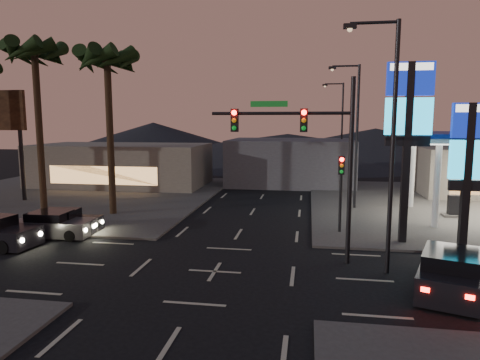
% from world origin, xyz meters
% --- Properties ---
extents(ground, '(140.00, 140.00, 0.00)m').
position_xyz_m(ground, '(0.00, 0.00, 0.00)').
color(ground, black).
rests_on(ground, ground).
extents(corner_lot_ne, '(24.00, 24.00, 0.12)m').
position_xyz_m(corner_lot_ne, '(16.00, 16.00, 0.06)').
color(corner_lot_ne, '#47443F').
rests_on(corner_lot_ne, ground).
extents(corner_lot_nw, '(24.00, 24.00, 0.12)m').
position_xyz_m(corner_lot_nw, '(-16.00, 16.00, 0.06)').
color(corner_lot_nw, '#47443F').
rests_on(corner_lot_nw, ground).
extents(pylon_sign_tall, '(2.20, 0.35, 9.00)m').
position_xyz_m(pylon_sign_tall, '(8.50, 5.50, 6.39)').
color(pylon_sign_tall, black).
rests_on(pylon_sign_tall, ground).
extents(pylon_sign_short, '(1.60, 0.35, 7.00)m').
position_xyz_m(pylon_sign_short, '(11.00, 4.50, 4.66)').
color(pylon_sign_short, black).
rests_on(pylon_sign_short, ground).
extents(traffic_signal_mast, '(6.10, 0.39, 8.00)m').
position_xyz_m(traffic_signal_mast, '(3.76, 1.99, 5.23)').
color(traffic_signal_mast, black).
rests_on(traffic_signal_mast, ground).
extents(pedestal_signal, '(0.32, 0.39, 4.30)m').
position_xyz_m(pedestal_signal, '(5.50, 6.98, 2.92)').
color(pedestal_signal, black).
rests_on(pedestal_signal, ground).
extents(streetlight_near, '(2.14, 0.25, 10.00)m').
position_xyz_m(streetlight_near, '(6.79, 1.00, 5.72)').
color(streetlight_near, black).
rests_on(streetlight_near, ground).
extents(streetlight_mid, '(2.14, 0.25, 10.00)m').
position_xyz_m(streetlight_mid, '(6.79, 14.00, 5.72)').
color(streetlight_mid, black).
rests_on(streetlight_mid, ground).
extents(streetlight_far, '(2.14, 0.25, 10.00)m').
position_xyz_m(streetlight_far, '(6.79, 28.00, 5.72)').
color(streetlight_far, black).
rests_on(streetlight_far, ground).
extents(palm_a, '(4.41, 4.41, 10.86)m').
position_xyz_m(palm_a, '(-9.00, 9.50, 9.43)').
color(palm_a, black).
rests_on(palm_a, ground).
extents(palm_b, '(4.41, 4.41, 11.46)m').
position_xyz_m(palm_b, '(-14.00, 9.50, 9.97)').
color(palm_b, black).
rests_on(palm_b, ground).
extents(building_far_west, '(16.00, 8.00, 4.00)m').
position_xyz_m(building_far_west, '(-14.00, 22.00, 2.00)').
color(building_far_west, '#726B5B').
rests_on(building_far_west, ground).
extents(building_far_mid, '(12.00, 9.00, 4.40)m').
position_xyz_m(building_far_mid, '(2.00, 26.00, 2.20)').
color(building_far_mid, '#4C4C51').
rests_on(building_far_mid, ground).
extents(hill_left, '(40.00, 40.00, 6.00)m').
position_xyz_m(hill_left, '(-25.00, 60.00, 3.00)').
color(hill_left, black).
rests_on(hill_left, ground).
extents(hill_right, '(50.00, 50.00, 5.00)m').
position_xyz_m(hill_right, '(15.00, 60.00, 2.50)').
color(hill_right, black).
rests_on(hill_right, ground).
extents(hill_center, '(60.00, 60.00, 4.00)m').
position_xyz_m(hill_center, '(0.00, 60.00, 2.00)').
color(hill_center, black).
rests_on(hill_center, ground).
extents(car_lane_b_front, '(4.22, 1.86, 1.36)m').
position_xyz_m(car_lane_b_front, '(-9.73, 3.95, 0.63)').
color(car_lane_b_front, '#505052').
rests_on(car_lane_b_front, ground).
extents(car_lane_b_mid, '(4.12, 1.91, 1.32)m').
position_xyz_m(car_lane_b_mid, '(-9.69, 4.74, 0.61)').
color(car_lane_b_mid, black).
rests_on(car_lane_b_mid, ground).
extents(suv_station, '(3.43, 5.08, 1.57)m').
position_xyz_m(suv_station, '(8.92, -0.64, 0.73)').
color(suv_station, black).
rests_on(suv_station, ground).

